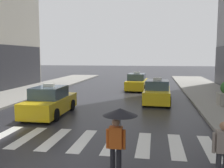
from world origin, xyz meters
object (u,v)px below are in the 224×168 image
object	(u,v)px
taxi_lead	(50,102)
pedestrian_with_umbrella	(119,123)
taxi_second	(157,92)
taxi_third	(137,83)
pedestrian_with_handbag	(223,148)

from	to	relation	value
taxi_lead	pedestrian_with_umbrella	xyz separation A→B (m)	(4.95, -6.74, 0.79)
taxi_second	pedestrian_with_umbrella	world-z (taller)	pedestrian_with_umbrella
taxi_second	taxi_third	size ratio (longest dim) A/B	1.00
taxi_third	pedestrian_with_umbrella	xyz separation A→B (m)	(0.83, -18.32, 0.79)
pedestrian_with_umbrella	pedestrian_with_handbag	xyz separation A→B (m)	(2.78, 0.14, -0.58)
pedestrian_with_umbrella	pedestrian_with_handbag	distance (m)	2.84
taxi_second	pedestrian_with_umbrella	size ratio (longest dim) A/B	2.37
taxi_lead	pedestrian_with_handbag	distance (m)	10.17
pedestrian_with_umbrella	pedestrian_with_handbag	world-z (taller)	pedestrian_with_umbrella
taxi_second	taxi_third	bearing A→B (deg)	106.59
taxi_second	pedestrian_with_handbag	world-z (taller)	taxi_second
pedestrian_with_umbrella	pedestrian_with_handbag	size ratio (longest dim) A/B	1.18
taxi_lead	pedestrian_with_umbrella	size ratio (longest dim) A/B	2.35
pedestrian_with_handbag	taxi_lead	bearing A→B (deg)	139.46
taxi_third	pedestrian_with_handbag	bearing A→B (deg)	-78.79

